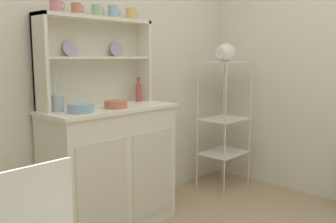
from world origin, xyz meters
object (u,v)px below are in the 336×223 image
at_px(jam_bottle, 139,92).
at_px(porcelain_teapot, 226,52).
at_px(hutch_cabinet, 111,167).
at_px(cup_rose_0, 56,6).
at_px(utensil_jar, 58,102).
at_px(hutch_shelf_unit, 94,54).
at_px(bakers_rack, 224,111).
at_px(bowl_mixing_large, 81,108).

distance_m(jam_bottle, porcelain_teapot, 1.00).
relative_size(hutch_cabinet, porcelain_teapot, 3.80).
xyz_separation_m(cup_rose_0, utensil_jar, (-0.05, -0.04, -0.62)).
bearing_deg(porcelain_teapot, hutch_cabinet, 175.15).
bearing_deg(hutch_shelf_unit, utensil_jar, -166.95).
relative_size(jam_bottle, porcelain_teapot, 0.74).
relative_size(hutch_cabinet, bakers_rack, 0.81).
xyz_separation_m(bowl_mixing_large, utensil_jar, (-0.08, 0.15, 0.03)).
bearing_deg(jam_bottle, bowl_mixing_large, -166.16).
bearing_deg(porcelain_teapot, bakers_rack, -0.00).
distance_m(cup_rose_0, porcelain_teapot, 1.65).
distance_m(hutch_cabinet, bakers_rack, 1.32).
bearing_deg(bowl_mixing_large, utensil_jar, 116.74).
distance_m(bakers_rack, cup_rose_0, 1.83).
distance_m(bowl_mixing_large, jam_bottle, 0.67).
distance_m(hutch_cabinet, jam_bottle, 0.64).
bearing_deg(porcelain_teapot, cup_rose_0, 171.79).
bearing_deg(porcelain_teapot, jam_bottle, 168.06).
bearing_deg(jam_bottle, hutch_shelf_unit, 168.16).
distance_m(utensil_jar, porcelain_teapot, 1.69).
xyz_separation_m(cup_rose_0, porcelain_teapot, (1.60, -0.23, -0.29)).
relative_size(hutch_shelf_unit, jam_bottle, 4.76).
height_order(hutch_cabinet, hutch_shelf_unit, hutch_shelf_unit).
height_order(hutch_cabinet, porcelain_teapot, porcelain_teapot).
bearing_deg(bakers_rack, jam_bottle, 168.08).
height_order(bakers_rack, cup_rose_0, cup_rose_0).
xyz_separation_m(utensil_jar, porcelain_teapot, (1.65, -0.19, 0.34)).
height_order(bakers_rack, jam_bottle, bakers_rack).
relative_size(cup_rose_0, utensil_jar, 0.37).
bearing_deg(utensil_jar, cup_rose_0, 44.12).
xyz_separation_m(bakers_rack, bowl_mixing_large, (-1.57, 0.04, 0.19)).
xyz_separation_m(hutch_shelf_unit, bakers_rack, (1.29, -0.27, -0.53)).
bearing_deg(bakers_rack, utensil_jar, 173.52).
height_order(hutch_cabinet, cup_rose_0, cup_rose_0).
bearing_deg(hutch_cabinet, bakers_rack, -4.84).
bearing_deg(utensil_jar, jam_bottle, 0.64).
xyz_separation_m(hutch_shelf_unit, jam_bottle, (0.36, -0.08, -0.30)).
bearing_deg(hutch_cabinet, bowl_mixing_large, -165.62).
distance_m(hutch_cabinet, porcelain_teapot, 1.54).
distance_m(hutch_cabinet, cup_rose_0, 1.18).
distance_m(bowl_mixing_large, utensil_jar, 0.17).
relative_size(hutch_shelf_unit, porcelain_teapot, 3.53).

